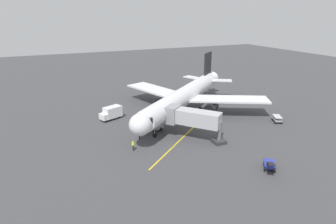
% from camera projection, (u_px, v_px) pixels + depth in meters
% --- Properties ---
extents(ground_plane, '(220.00, 220.00, 0.00)m').
position_uv_depth(ground_plane, '(173.00, 112.00, 63.85)').
color(ground_plane, '#424244').
extents(apron_lead_in_line, '(30.79, 25.90, 0.01)m').
position_uv_depth(apron_lead_in_line, '(198.00, 123.00, 57.38)').
color(apron_lead_in_line, yellow).
rests_on(apron_lead_in_line, ground).
extents(airplane, '(33.71, 32.20, 11.50)m').
position_uv_depth(airplane, '(185.00, 96.00, 61.47)').
color(airplane, white).
rests_on(airplane, ground).
extents(jet_bridge, '(8.91, 9.99, 5.40)m').
position_uv_depth(jet_bridge, '(188.00, 117.00, 49.74)').
color(jet_bridge, '#B7B7BC').
rests_on(jet_bridge, ground).
extents(ground_crew_marshaller, '(0.36, 0.46, 1.71)m').
position_uv_depth(ground_crew_marshaller, '(139.00, 134.00, 50.05)').
color(ground_crew_marshaller, '#23232D').
rests_on(ground_crew_marshaller, ground).
extents(ground_crew_wing_walker, '(0.41, 0.47, 1.71)m').
position_uv_depth(ground_crew_wing_walker, '(181.00, 100.00, 69.52)').
color(ground_crew_wing_walker, '#23232D').
rests_on(ground_crew_wing_walker, ground).
extents(ground_crew_loader, '(0.45, 0.47, 1.71)m').
position_uv_depth(ground_crew_loader, '(133.00, 145.00, 45.82)').
color(ground_crew_loader, '#23232D').
rests_on(ground_crew_loader, ground).
extents(belt_loader_near_nose, '(4.69, 2.86, 2.32)m').
position_uv_depth(belt_loader_near_nose, '(156.00, 127.00, 53.57)').
color(belt_loader_near_nose, '#9E9EA3').
rests_on(belt_loader_near_nose, ground).
extents(box_truck_portside, '(5.00, 3.52, 2.62)m').
position_uv_depth(box_truck_portside, '(111.00, 113.00, 59.16)').
color(box_truck_portside, white).
rests_on(box_truck_portside, ground).
extents(baggage_cart_starboard_side, '(2.47, 2.95, 1.27)m').
position_uv_depth(baggage_cart_starboard_side, '(277.00, 119.00, 57.82)').
color(baggage_cart_starboard_side, '#9E9EA3').
rests_on(baggage_cart_starboard_side, ground).
extents(belt_loader_rear_apron, '(3.86, 4.28, 2.32)m').
position_uv_depth(belt_loader_rear_apron, '(270.00, 164.00, 40.46)').
color(belt_loader_rear_apron, '#2D3899').
rests_on(belt_loader_rear_apron, ground).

